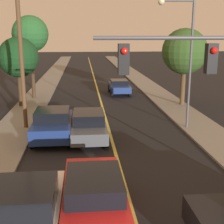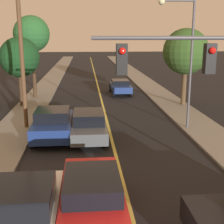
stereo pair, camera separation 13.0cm
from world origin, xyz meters
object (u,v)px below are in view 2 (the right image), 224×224
(car_near_lane_front, at_px, (92,196))
(car_outer_lane_front, at_px, (24,209))
(streetlamp_right, at_px, (184,47))
(car_outer_lane_second, at_px, (53,124))
(tree_left_near, at_px, (20,58))
(utility_pole_left, at_px, (22,55))
(car_far_oncoming, at_px, (120,86))
(car_near_lane_second, at_px, (89,124))
(tree_left_far, at_px, (32,34))
(tree_right_near, at_px, (186,52))
(traffic_signal_mast, at_px, (218,80))

(car_near_lane_front, xyz_separation_m, car_outer_lane_front, (-1.91, -0.59, 0.01))
(car_outer_lane_front, height_order, streetlamp_right, streetlamp_right)
(car_outer_lane_second, distance_m, tree_left_near, 9.11)
(streetlamp_right, height_order, utility_pole_left, utility_pole_left)
(car_far_oncoming, bearing_deg, car_near_lane_second, 76.11)
(car_near_lane_front, xyz_separation_m, car_far_oncoming, (3.17, 20.67, -0.07))
(streetlamp_right, bearing_deg, car_far_oncoming, 100.93)
(car_near_lane_front, height_order, tree_left_near, tree_left_near)
(streetlamp_right, xyz_separation_m, utility_pole_left, (-9.15, 0.87, -0.45))
(car_outer_lane_front, relative_size, utility_pole_left, 0.51)
(car_outer_lane_front, distance_m, car_far_oncoming, 21.86)
(car_near_lane_second, xyz_separation_m, tree_left_far, (-4.58, 11.18, 4.77))
(car_near_lane_second, xyz_separation_m, car_outer_lane_second, (-1.91, -0.03, 0.10))
(car_far_oncoming, relative_size, tree_right_near, 0.69)
(traffic_signal_mast, relative_size, utility_pole_left, 0.73)
(car_outer_lane_front, xyz_separation_m, tree_right_near, (9.47, 15.72, 3.44))
(car_outer_lane_second, xyz_separation_m, streetlamp_right, (7.33, 1.18, 3.97))
(traffic_signal_mast, bearing_deg, streetlamp_right, 79.73)
(traffic_signal_mast, height_order, tree_right_near, tree_right_near)
(tree_left_far, bearing_deg, tree_right_near, -17.85)
(car_outer_lane_second, relative_size, car_far_oncoming, 1.05)
(car_far_oncoming, relative_size, traffic_signal_mast, 0.68)
(tree_left_near, xyz_separation_m, tree_left_far, (0.48, 3.19, 1.71))
(tree_left_near, relative_size, tree_right_near, 0.89)
(car_near_lane_front, distance_m, car_outer_lane_front, 2.00)
(car_near_lane_second, relative_size, utility_pole_left, 0.58)
(car_outer_lane_front, relative_size, traffic_signal_mast, 0.69)
(car_outer_lane_front, height_order, car_outer_lane_second, car_outer_lane_second)
(traffic_signal_mast, bearing_deg, car_outer_lane_second, 129.11)
(car_near_lane_second, height_order, car_far_oncoming, car_near_lane_second)
(tree_left_far, bearing_deg, car_near_lane_second, -67.73)
(car_outer_lane_second, bearing_deg, tree_left_near, 111.47)
(tree_left_near, bearing_deg, streetlamp_right, -33.12)
(car_near_lane_front, relative_size, car_near_lane_second, 1.01)
(car_far_oncoming, xyz_separation_m, tree_right_near, (4.39, -5.55, 3.52))
(traffic_signal_mast, distance_m, tree_left_far, 20.29)
(car_near_lane_front, distance_m, tree_left_far, 20.14)
(car_outer_lane_front, bearing_deg, tree_right_near, 58.94)
(car_near_lane_front, distance_m, utility_pole_left, 11.13)
(utility_pole_left, xyz_separation_m, tree_right_near, (11.28, 5.26, -0.13))
(streetlamp_right, distance_m, tree_left_far, 14.19)
(car_near_lane_second, height_order, car_outer_lane_second, car_outer_lane_second)
(car_outer_lane_second, height_order, car_far_oncoming, car_outer_lane_second)
(streetlamp_right, relative_size, tree_left_near, 1.40)
(traffic_signal_mast, distance_m, streetlamp_right, 8.50)
(traffic_signal_mast, bearing_deg, utility_pole_left, 129.69)
(car_near_lane_second, relative_size, car_outer_lane_second, 1.10)
(tree_left_far, distance_m, tree_right_near, 12.82)
(car_outer_lane_front, bearing_deg, utility_pole_left, 99.85)
(utility_pole_left, bearing_deg, streetlamp_right, -5.40)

